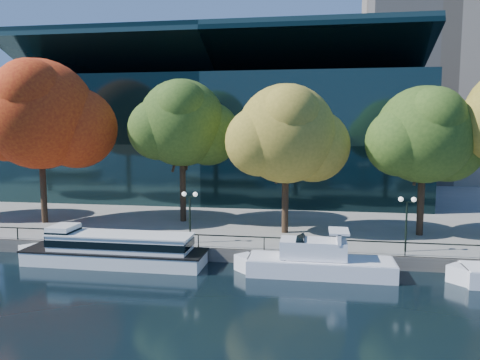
% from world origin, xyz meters
% --- Properties ---
extents(ground, '(160.00, 160.00, 0.00)m').
position_xyz_m(ground, '(0.00, 0.00, 0.00)').
color(ground, black).
rests_on(ground, ground).
extents(promenade, '(90.00, 67.08, 1.00)m').
position_xyz_m(promenade, '(0.00, 36.38, 0.50)').
color(promenade, slate).
rests_on(promenade, ground).
extents(railing, '(88.20, 0.08, 0.99)m').
position_xyz_m(railing, '(0.00, 3.25, 1.94)').
color(railing, black).
rests_on(railing, promenade).
extents(convention_building, '(50.00, 24.57, 21.43)m').
position_xyz_m(convention_building, '(-4.00, 31.79, 8.51)').
color(convention_building, black).
rests_on(convention_building, ground).
extents(tour_boat, '(14.70, 3.28, 2.79)m').
position_xyz_m(tour_boat, '(-6.13, 1.17, 1.19)').
color(tour_boat, white).
rests_on(tour_boat, ground).
extents(cruiser_near, '(10.95, 2.82, 3.17)m').
position_xyz_m(cruiser_near, '(8.65, 1.06, 0.99)').
color(cruiser_near, white).
rests_on(cruiser_near, ground).
extents(tree_1, '(12.71, 10.42, 15.26)m').
position_xyz_m(tree_1, '(-16.43, 9.69, 10.96)').
color(tree_1, black).
rests_on(tree_1, promenade).
extents(tree_2, '(10.21, 8.38, 13.48)m').
position_xyz_m(tree_2, '(-3.67, 12.42, 10.22)').
color(tree_2, black).
rests_on(tree_2, promenade).
extents(tree_3, '(10.45, 8.57, 12.64)m').
position_xyz_m(tree_3, '(6.31, 9.15, 9.28)').
color(tree_3, black).
rests_on(tree_3, promenade).
extents(tree_4, '(9.98, 8.18, 12.39)m').
position_xyz_m(tree_4, '(17.55, 10.01, 9.22)').
color(tree_4, black).
rests_on(tree_4, promenade).
extents(lamp_1, '(1.26, 0.36, 4.03)m').
position_xyz_m(lamp_1, '(-0.97, 4.50, 3.98)').
color(lamp_1, black).
rests_on(lamp_1, promenade).
extents(lamp_2, '(1.26, 0.36, 4.03)m').
position_xyz_m(lamp_2, '(15.24, 4.50, 3.98)').
color(lamp_2, black).
rests_on(lamp_2, promenade).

